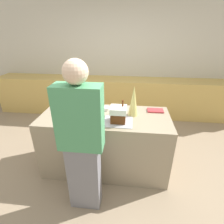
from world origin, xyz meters
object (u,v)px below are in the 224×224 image
Objects in this scene: candy_bowl_far_right at (75,108)px; candy_bowl_center_rear at (124,109)px; cookbook at (155,110)px; decorative_tree at (134,101)px; gingerbread_house at (118,114)px; baking_tray at (118,122)px; candy_bowl_front_corner at (61,111)px; candy_bowl_far_left at (86,105)px; candy_bowl_near_tray_right at (62,104)px; person at (82,142)px; candy_bowl_beside_tree at (106,108)px; candy_bowl_behind_tray at (90,112)px.

candy_bowl_far_right reaches higher than candy_bowl_center_rear.
candy_bowl_far_right is at bearing -176.51° from cookbook.
gingerbread_house is at bearing -130.46° from decorative_tree.
cookbook is (1.20, 0.07, -0.02)m from candy_bowl_far_right.
baking_tray is 3.63× the size of candy_bowl_front_corner.
gingerbread_house is 3.02× the size of candy_bowl_center_rear.
candy_bowl_near_tray_right is at bearing 178.64° from candy_bowl_far_left.
decorative_tree is 0.89m from candy_bowl_far_right.
cookbook is (0.52, 0.39, -0.11)m from gingerbread_house.
cookbook is 1.25m from person.
candy_bowl_center_rear is (0.06, 0.37, 0.02)m from baking_tray.
decorative_tree is 3.16× the size of candy_bowl_near_tray_right.
gingerbread_house is 1.26× the size of cookbook.
cookbook is at bearing 46.57° from person.
person is (0.19, -0.95, -0.01)m from candy_bowl_far_left.
candy_bowl_far_left is at bearing 140.80° from gingerbread_house.
candy_bowl_far_left is 0.97m from person.
person is at bearing -59.02° from candy_bowl_near_tray_right.
gingerbread_house is at bearing -59.27° from candy_bowl_beside_tree.
baking_tray is at bearing -39.23° from candy_bowl_far_left.
person is at bearing -123.48° from gingerbread_house.
cookbook is 0.13× the size of person.
gingerbread_house is 0.66m from cookbook.
candy_bowl_beside_tree is (0.71, -0.10, 0.01)m from candy_bowl_near_tray_right.
candy_bowl_front_corner is 0.40m from candy_bowl_far_left.
candy_bowl_beside_tree is at bearing 120.68° from baking_tray.
candy_bowl_center_rear reaches higher than cookbook.
candy_bowl_far_right is 0.74m from candy_bowl_center_rear.
candy_bowl_front_corner is at bearing -177.11° from decorative_tree.
gingerbread_house reaches higher than candy_bowl_far_right.
person reaches higher than candy_bowl_near_tray_right.
candy_bowl_front_corner is 0.81× the size of candy_bowl_behind_tray.
candy_bowl_far_left is (-0.72, 0.21, -0.18)m from decorative_tree.
gingerbread_house reaches higher than baking_tray.
candy_bowl_front_corner is at bearing -73.27° from candy_bowl_near_tray_right.
candy_bowl_far_left is at bearing 177.62° from cookbook.
person is at bearing -68.20° from candy_bowl_far_right.
decorative_tree reaches higher than candy_bowl_center_rear.
candy_bowl_behind_tray is (0.26, -0.11, -0.00)m from candy_bowl_far_right.
baking_tray is at bearing -98.65° from candy_bowl_center_rear.
candy_bowl_near_tray_right is (-0.92, 0.44, -0.10)m from gingerbread_house.
candy_bowl_far_right reaches higher than cookbook.
candy_bowl_behind_tray is 0.56m from candy_bowl_near_tray_right.
candy_bowl_behind_tray is at bearing 153.53° from gingerbread_house.
candy_bowl_center_rear is 0.46m from cookbook.
candy_bowl_far_right is 0.47m from candy_bowl_beside_tree.
candy_bowl_far_right is 0.19m from candy_bowl_far_left.
decorative_tree is at bearing 49.52° from baking_tray.
candy_bowl_beside_tree reaches higher than baking_tray.
decorative_tree reaches higher than candy_bowl_far_right.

